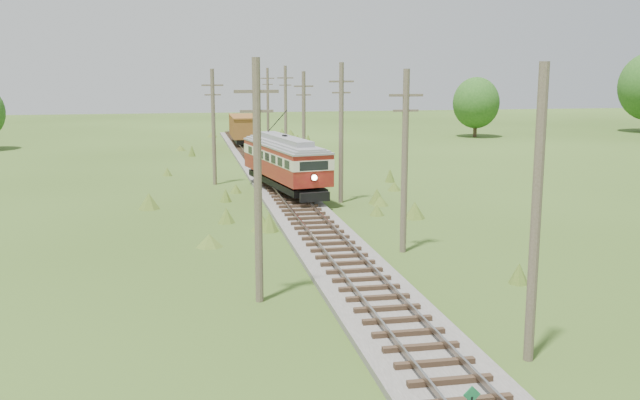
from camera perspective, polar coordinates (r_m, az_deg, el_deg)
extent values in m
cube|color=#605B54|center=(48.79, -2.77, 0.45)|extent=(3.60, 96.00, 0.25)
cube|color=#726659|center=(48.63, -3.61, 0.84)|extent=(0.08, 96.00, 0.17)
cube|color=#726659|center=(48.83, -1.94, 0.89)|extent=(0.08, 96.00, 0.17)
cube|color=#2D2116|center=(48.75, -2.77, 0.69)|extent=(2.40, 96.00, 0.16)
cube|color=#1A7940|center=(18.20, 12.05, -14.98)|extent=(0.45, 0.03, 0.45)
cube|color=black|center=(48.86, -2.81, 1.49)|extent=(4.00, 10.71, 0.43)
cube|color=maroon|center=(48.72, -2.82, 2.59)|extent=(4.55, 11.67, 1.04)
cube|color=beige|center=(48.61, -2.83, 3.59)|extent=(4.59, 11.73, 0.66)
cube|color=black|center=(48.61, -2.83, 3.59)|extent=(4.53, 11.23, 0.52)
cube|color=maroon|center=(48.55, -2.84, 4.15)|extent=(4.55, 11.67, 0.28)
cube|color=gray|center=(48.52, -2.84, 4.51)|extent=(4.62, 11.79, 0.36)
cube|color=gray|center=(48.49, -2.84, 4.89)|extent=(2.63, 8.62, 0.38)
sphere|color=#FFF2BF|center=(43.30, -0.46, 1.80)|extent=(0.34, 0.34, 0.34)
cylinder|color=black|center=(50.02, -3.46, 6.29)|extent=(0.81, 4.37, 1.83)
cylinder|color=black|center=(44.61, -1.97, 0.57)|extent=(0.24, 0.77, 0.76)
cylinder|color=black|center=(45.08, -0.26, 0.68)|extent=(0.24, 0.77, 0.76)
cylinder|color=black|center=(52.74, -5.00, 2.07)|extent=(0.24, 0.77, 0.76)
cylinder|color=black|center=(53.14, -3.52, 2.16)|extent=(0.24, 0.77, 0.76)
cube|color=black|center=(79.95, -6.08, 4.91)|extent=(2.32, 7.77, 0.54)
cube|color=brown|center=(79.83, -6.10, 5.87)|extent=(2.89, 8.64, 2.15)
cube|color=brown|center=(79.75, -6.11, 6.68)|extent=(2.95, 8.81, 0.13)
cylinder|color=black|center=(77.32, -6.53, 4.75)|extent=(0.14, 0.86, 0.86)
cylinder|color=black|center=(77.45, -5.33, 4.78)|extent=(0.14, 0.86, 0.86)
cylinder|color=black|center=(82.45, -6.78, 5.10)|extent=(0.14, 0.86, 0.86)
cylinder|color=black|center=(82.57, -5.66, 5.13)|extent=(0.14, 0.86, 0.86)
cone|color=gray|center=(65.10, -0.70, 3.45)|extent=(3.46, 3.46, 1.30)
cone|color=gray|center=(64.24, 0.23, 3.11)|extent=(1.95, 1.95, 0.76)
cylinder|color=brown|center=(21.48, 16.89, -1.26)|extent=(0.30, 0.30, 8.80)
cylinder|color=brown|center=(33.43, 6.79, 3.00)|extent=(0.30, 0.30, 8.60)
cube|color=brown|center=(33.17, 6.91, 8.32)|extent=(1.60, 0.12, 0.12)
cube|color=brown|center=(33.20, 6.88, 7.11)|extent=(1.20, 0.10, 0.10)
cylinder|color=brown|center=(45.86, 1.71, 5.33)|extent=(0.30, 0.30, 9.00)
cube|color=brown|center=(45.68, 1.73, 9.46)|extent=(1.60, 0.12, 0.12)
cube|color=brown|center=(45.70, 1.72, 8.58)|extent=(1.20, 0.10, 0.10)
cylinder|color=brown|center=(58.56, -1.31, 6.15)|extent=(0.30, 0.30, 8.40)
cube|color=brown|center=(58.41, -1.32, 9.09)|extent=(1.60, 0.12, 0.12)
cube|color=brown|center=(58.43, -1.31, 8.40)|extent=(1.20, 0.10, 0.10)
cylinder|color=brown|center=(71.41, -2.77, 7.12)|extent=(0.30, 0.30, 8.90)
cube|color=brown|center=(71.30, -2.79, 9.73)|extent=(1.60, 0.12, 0.12)
cube|color=brown|center=(71.31, -2.79, 9.17)|extent=(1.20, 0.10, 0.10)
cylinder|color=brown|center=(84.26, -4.19, 7.55)|extent=(0.30, 0.30, 8.70)
cube|color=brown|center=(84.16, -4.22, 9.69)|extent=(1.60, 0.12, 0.12)
cube|color=brown|center=(84.17, -4.22, 9.21)|extent=(1.20, 0.10, 0.10)
cylinder|color=brown|center=(26.01, -5.00, 1.36)|extent=(0.30, 0.30, 9.00)
cube|color=brown|center=(25.70, -5.12, 8.65)|extent=(1.60, 0.12, 0.12)
cube|color=brown|center=(25.73, -5.09, 7.09)|extent=(1.20, 0.10, 0.10)
cylinder|color=brown|center=(53.77, -8.51, 5.77)|extent=(0.30, 0.30, 8.60)
cube|color=brown|center=(53.62, -8.60, 9.07)|extent=(1.60, 0.12, 0.12)
cube|color=brown|center=(53.64, -8.58, 8.32)|extent=(1.20, 0.10, 0.10)
cylinder|color=#38281C|center=(93.45, 12.30, 5.72)|extent=(0.50, 0.50, 2.52)
ellipsoid|color=#215118|center=(93.26, 12.38, 7.61)|extent=(5.88, 5.88, 6.47)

